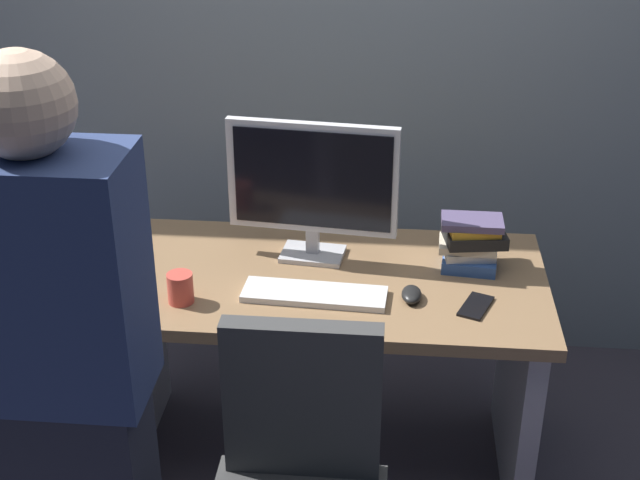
{
  "coord_description": "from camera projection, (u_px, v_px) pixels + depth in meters",
  "views": [
    {
      "loc": [
        0.22,
        -2.4,
        2.07
      ],
      "look_at": [
        0.0,
        -0.05,
        0.87
      ],
      "focal_mm": 49.65,
      "sensor_mm": 36.0,
      "label": 1
    }
  ],
  "objects": [
    {
      "name": "ground_plane",
      "position": [
        321.0,
        456.0,
        3.09
      ],
      "size": [
        9.0,
        9.0,
        0.0
      ],
      "primitive_type": "plane",
      "color": "#3D3842"
    },
    {
      "name": "desk",
      "position": [
        321.0,
        336.0,
        2.86
      ],
      "size": [
        1.4,
        0.71,
        0.72
      ],
      "color": "#93704C",
      "rests_on": "ground"
    },
    {
      "name": "person_at_desk",
      "position": [
        66.0,
        392.0,
        2.03
      ],
      "size": [
        0.4,
        0.24,
        1.64
      ],
      "color": "#262838",
      "rests_on": "ground"
    },
    {
      "name": "monitor",
      "position": [
        312.0,
        184.0,
        2.76
      ],
      "size": [
        0.54,
        0.16,
        0.46
      ],
      "color": "silver",
      "rests_on": "desk"
    },
    {
      "name": "keyboard",
      "position": [
        314.0,
        294.0,
        2.64
      ],
      "size": [
        0.44,
        0.15,
        0.02
      ],
      "primitive_type": "cube",
      "rotation": [
        0.0,
        0.0,
        -0.06
      ],
      "color": "white",
      "rests_on": "desk"
    },
    {
      "name": "mouse",
      "position": [
        412.0,
        294.0,
        2.62
      ],
      "size": [
        0.06,
        0.1,
        0.03
      ],
      "primitive_type": "ellipsoid",
      "color": "black",
      "rests_on": "desk"
    },
    {
      "name": "cup_near_keyboard",
      "position": [
        180.0,
        288.0,
        2.6
      ],
      "size": [
        0.08,
        0.08,
        0.09
      ],
      "primitive_type": "cylinder",
      "color": "#D84C3F",
      "rests_on": "desk"
    },
    {
      "name": "book_stack",
      "position": [
        471.0,
        242.0,
        2.77
      ],
      "size": [
        0.21,
        0.18,
        0.17
      ],
      "color": "#3359A5",
      "rests_on": "desk"
    },
    {
      "name": "cell_phone",
      "position": [
        476.0,
        306.0,
        2.59
      ],
      "size": [
        0.12,
        0.16,
        0.01
      ],
      "primitive_type": "cube",
      "rotation": [
        0.0,
        0.0,
        -0.38
      ],
      "color": "black",
      "rests_on": "desk"
    }
  ]
}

